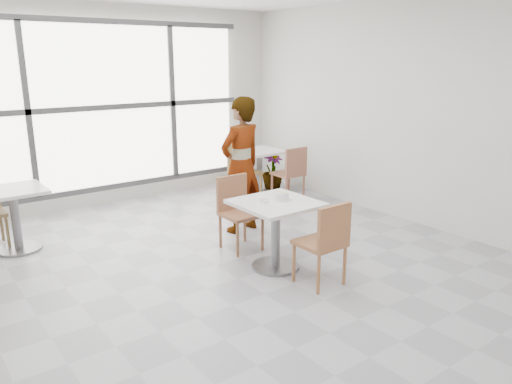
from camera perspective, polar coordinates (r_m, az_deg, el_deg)
floor at (r=5.22m, az=-2.01°, el=-9.95°), size 7.00×7.00×0.00m
wall_back at (r=7.89m, az=-17.07°, el=9.36°), size 6.00×0.00×6.00m
wall_right at (r=6.93m, az=18.88°, el=8.47°), size 0.00×7.00×7.00m
window at (r=7.83m, az=-16.90°, el=9.33°), size 4.60×0.07×2.52m
main_table at (r=5.29m, az=2.28°, el=-3.47°), size 0.80×0.80×0.75m
chair_near at (r=4.92m, az=8.04°, el=-5.37°), size 0.42×0.42×0.87m
chair_far at (r=5.88m, az=-2.19°, el=-1.76°), size 0.42×0.42×0.87m
oatmeal_bowl at (r=5.29m, az=2.94°, el=-0.42°), size 0.21×0.21×0.09m
coffee_cup at (r=5.15m, az=0.69°, el=-1.01°), size 0.16×0.13×0.07m
person at (r=6.37m, az=-1.73°, el=3.07°), size 0.70×0.51×1.75m
bg_table_left at (r=6.44m, az=-26.05°, el=-1.96°), size 0.70×0.70×0.75m
bg_table_right at (r=8.18m, az=0.40°, el=3.02°), size 0.70×0.70×0.75m
bg_chair_right_near at (r=7.82m, az=4.10°, el=2.51°), size 0.42×0.42×0.87m
bg_chair_right_far at (r=8.03m, az=-1.59°, el=2.88°), size 0.42×0.42×0.87m
plant_right at (r=8.61m, az=1.91°, el=2.55°), size 0.41×0.41×0.66m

